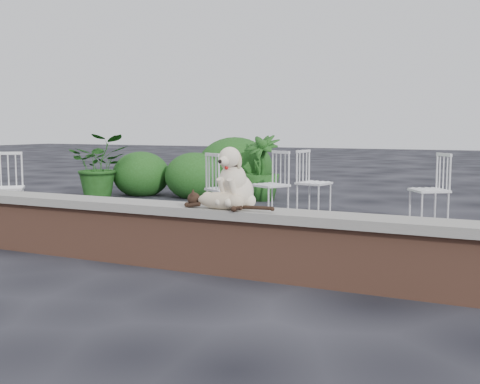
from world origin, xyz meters
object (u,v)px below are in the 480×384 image
at_px(chair_e, 314,182).
at_px(chair_d, 429,189).
at_px(chair_b, 270,184).
at_px(dog, 237,177).
at_px(potted_plant_a, 100,165).
at_px(chair_c, 225,188).
at_px(cat, 221,200).
at_px(potted_plant_b, 261,168).
at_px(chair_a, 7,187).

relative_size(chair_e, chair_d, 1.00).
bearing_deg(chair_e, chair_b, 152.36).
xyz_separation_m(dog, potted_plant_a, (-4.75, 4.00, -0.27)).
distance_m(dog, chair_c, 2.75).
relative_size(cat, potted_plant_b, 0.87).
bearing_deg(chair_b, dog, -44.26).
bearing_deg(chair_d, cat, -52.64).
xyz_separation_m(dog, potted_plant_b, (-1.88, 4.82, -0.28)).
relative_size(chair_a, chair_e, 1.00).
relative_size(chair_d, potted_plant_b, 0.82).
height_order(chair_c, chair_d, same).
xyz_separation_m(chair_d, potted_plant_b, (-3.02, 1.38, 0.10)).
distance_m(chair_a, chair_c, 2.98).
relative_size(potted_plant_a, potted_plant_b, 1.02).
bearing_deg(potted_plant_b, chair_e, -39.25).
xyz_separation_m(chair_a, chair_c, (2.75, 1.15, 0.00)).
relative_size(chair_c, potted_plant_b, 0.82).
bearing_deg(chair_b, chair_a, -119.66).
height_order(dog, potted_plant_b, potted_plant_b).
height_order(chair_a, chair_b, same).
xyz_separation_m(dog, chair_d, (1.14, 3.44, -0.38)).
height_order(chair_a, chair_e, same).
relative_size(cat, chair_e, 1.05).
height_order(dog, chair_b, dog).
bearing_deg(dog, potted_plant_b, 118.49).
xyz_separation_m(chair_c, chair_d, (2.47, 1.07, 0.00)).
bearing_deg(potted_plant_a, chair_b, -12.64).
xyz_separation_m(cat, chair_e, (-0.47, 3.89, -0.19)).
bearing_deg(chair_e, chair_a, 136.46).
xyz_separation_m(chair_b, potted_plant_b, (-0.87, 1.66, 0.10)).
height_order(dog, potted_plant_a, potted_plant_a).
distance_m(dog, potted_plant_a, 6.22).
xyz_separation_m(chair_a, chair_d, (5.22, 2.23, 0.00)).
bearing_deg(potted_plant_b, dog, -68.70).
height_order(cat, chair_a, chair_a).
distance_m(cat, chair_b, 3.44).
distance_m(chair_a, chair_e, 4.34).
xyz_separation_m(chair_a, potted_plant_a, (-0.67, 2.78, 0.11)).
distance_m(chair_a, potted_plant_a, 2.87).
bearing_deg(chair_a, dog, -57.05).
relative_size(cat, chair_a, 1.05).
xyz_separation_m(dog, chair_b, (-1.01, 3.16, -0.38)).
distance_m(chair_b, chair_e, 0.74).
height_order(dog, chair_d, dog).
relative_size(chair_c, potted_plant_a, 0.81).
relative_size(dog, chair_c, 0.58).
xyz_separation_m(cat, potted_plant_b, (-1.80, 4.97, -0.09)).
relative_size(chair_a, potted_plant_b, 0.82).
height_order(chair_a, potted_plant_a, potted_plant_a).
distance_m(dog, potted_plant_b, 5.18).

